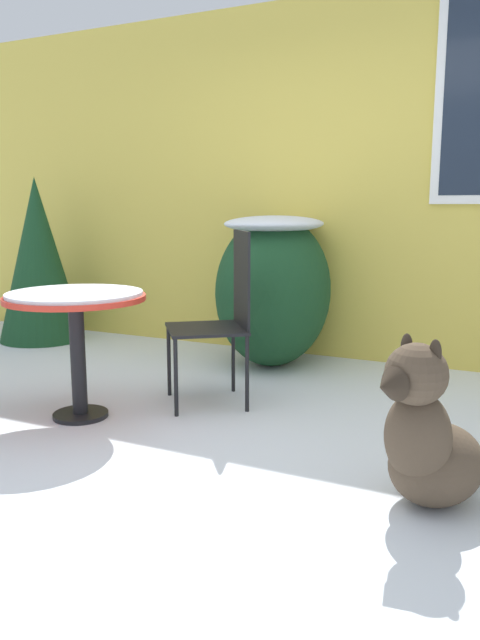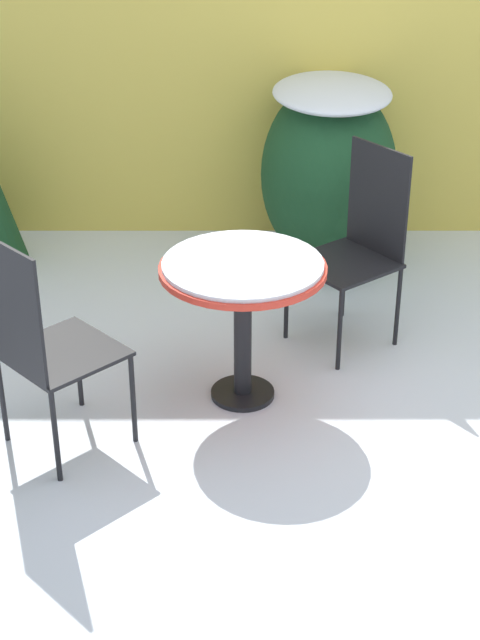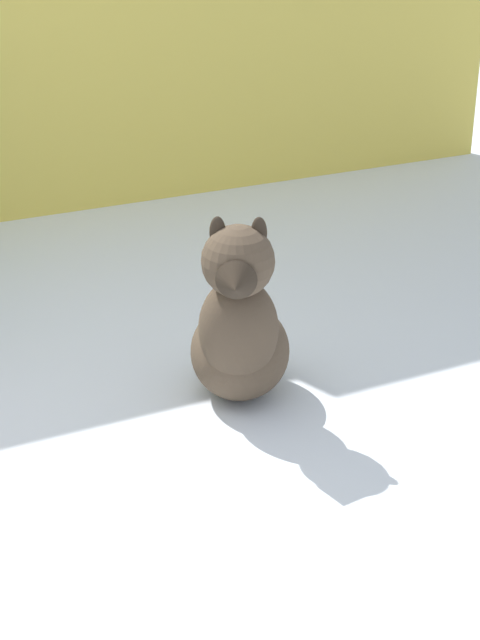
% 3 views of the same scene
% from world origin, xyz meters
% --- Properties ---
extents(dog, '(0.50, 0.61, 0.71)m').
position_xyz_m(dog, '(1.17, -0.12, 0.27)').
color(dog, '#4C3D2D').
rests_on(dog, ground_plane).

